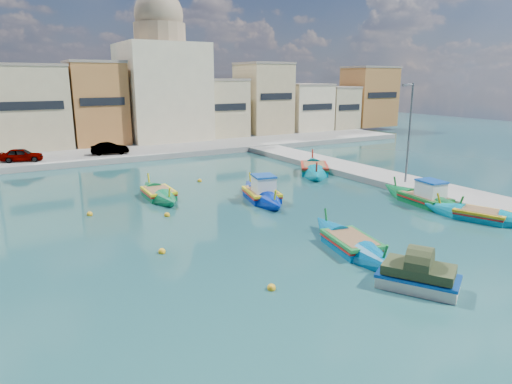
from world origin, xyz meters
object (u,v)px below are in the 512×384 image
object	(u,v)px
luzzu_cyan_mid	(314,170)
tender_near	(418,277)
luzzu_blue_cabin	(262,195)
luzzu_turquoise_cabin	(425,200)
luzzu_green	(159,195)
luzzu_blue_south	(351,245)
quay_street_lamp	(409,133)
luzzu_cyan_south	(481,216)
church_block	(162,78)

from	to	relation	value
luzzu_cyan_mid	tender_near	distance (m)	23.43
tender_near	luzzu_blue_cabin	bearing A→B (deg)	83.42
luzzu_turquoise_cabin	luzzu_cyan_mid	xyz separation A→B (m)	(0.04, 12.32, -0.03)
tender_near	luzzu_green	bearing A→B (deg)	102.61
luzzu_green	luzzu_blue_south	size ratio (longest dim) A/B	0.87
quay_street_lamp	luzzu_cyan_south	xyz separation A→B (m)	(-2.44, -8.12, -4.10)
luzzu_blue_cabin	tender_near	bearing A→B (deg)	-96.58
luzzu_green	luzzu_blue_south	xyz separation A→B (m)	(4.98, -14.73, 0.00)
luzzu_cyan_mid	luzzu_cyan_south	xyz separation A→B (m)	(0.00, -16.43, -0.06)
church_block	luzzu_blue_south	xyz separation A→B (m)	(-5.07, -41.85, -8.16)
luzzu_green	luzzu_turquoise_cabin	bearing A→B (deg)	-35.94
luzzu_turquoise_cabin	luzzu_blue_cabin	size ratio (longest dim) A/B	1.05
luzzu_blue_south	luzzu_cyan_south	distance (m)	10.08
luzzu_turquoise_cabin	luzzu_blue_south	xyz separation A→B (m)	(-10.03, -3.85, -0.08)
luzzu_blue_cabin	tender_near	distance (m)	15.30
luzzu_cyan_south	tender_near	distance (m)	11.58
luzzu_turquoise_cabin	tender_near	distance (m)	13.65
luzzu_turquoise_cabin	luzzu_green	xyz separation A→B (m)	(-15.01, 10.88, -0.09)
luzzu_blue_cabin	luzzu_cyan_mid	size ratio (longest dim) A/B	0.90
luzzu_cyan_mid	luzzu_green	xyz separation A→B (m)	(-15.05, -1.44, -0.06)
church_block	luzzu_blue_cabin	xyz separation A→B (m)	(-3.96, -31.33, -8.06)
tender_near	quay_street_lamp	bearing A→B (deg)	43.60
luzzu_cyan_mid	luzzu_cyan_south	bearing A→B (deg)	-90.00
church_block	tender_near	size ratio (longest dim) A/B	5.29
luzzu_blue_cabin	tender_near	xyz separation A→B (m)	(-1.75, -15.20, 0.14)
church_block	luzzu_turquoise_cabin	xyz separation A→B (m)	(4.96, -38.01, -8.08)
luzzu_green	luzzu_cyan_south	xyz separation A→B (m)	(15.05, -14.99, -0.01)
luzzu_turquoise_cabin	luzzu_cyan_mid	size ratio (longest dim) A/B	0.94
luzzu_cyan_south	tender_near	world-z (taller)	tender_near
quay_street_lamp	luzzu_cyan_mid	distance (m)	9.56
luzzu_cyan_mid	tender_near	world-z (taller)	luzzu_cyan_mid
quay_street_lamp	luzzu_blue_cabin	bearing A→B (deg)	166.79
church_block	luzzu_cyan_south	xyz separation A→B (m)	(5.00, -42.12, -8.17)
luzzu_blue_cabin	luzzu_cyan_south	size ratio (longest dim) A/B	1.13
quay_street_lamp	luzzu_turquoise_cabin	distance (m)	6.19
luzzu_turquoise_cabin	luzzu_green	size ratio (longest dim) A/B	1.19
luzzu_cyan_south	tender_near	size ratio (longest dim) A/B	2.01
church_block	luzzu_turquoise_cabin	world-z (taller)	church_block
luzzu_blue_south	luzzu_green	bearing A→B (deg)	108.68
luzzu_blue_cabin	tender_near	world-z (taller)	luzzu_blue_cabin
church_block	luzzu_cyan_mid	xyz separation A→B (m)	(5.00, -25.69, -8.11)
church_block	luzzu_cyan_mid	world-z (taller)	church_block
quay_street_lamp	luzzu_cyan_south	world-z (taller)	quay_street_lamp
quay_street_lamp	luzzu_green	bearing A→B (deg)	158.54
quay_street_lamp	luzzu_cyan_south	size ratio (longest dim) A/B	1.10
church_block	tender_near	distance (m)	47.54
luzzu_green	tender_near	xyz separation A→B (m)	(4.34, -19.40, 0.24)
church_block	luzzu_turquoise_cabin	bearing A→B (deg)	-82.57
luzzu_green	tender_near	bearing A→B (deg)	-77.39
luzzu_blue_cabin	luzzu_cyan_mid	distance (m)	10.58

